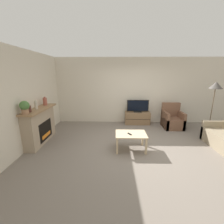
{
  "coord_description": "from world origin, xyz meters",
  "views": [
    {
      "loc": [
        -0.74,
        -3.98,
        2.05
      ],
      "look_at": [
        -0.83,
        0.7,
        0.85
      ],
      "focal_mm": 24.0,
      "sensor_mm": 36.0,
      "label": 1
    }
  ],
  "objects_px": {
    "mantel_vase_left": "(29,109)",
    "mantel_vase_centre_left": "(36,105)",
    "fireplace": "(40,125)",
    "tv_stand": "(137,118)",
    "potted_plant": "(25,107)",
    "armchair": "(172,120)",
    "coffee_table": "(131,136)",
    "mantel_vase_right": "(45,101)",
    "tv": "(138,107)",
    "remote": "(129,134)",
    "floor_lamp": "(215,88)"
  },
  "relations": [
    {
      "from": "mantel_vase_left",
      "to": "mantel_vase_centre_left",
      "type": "distance_m",
      "value": 0.34
    },
    {
      "from": "fireplace",
      "to": "tv_stand",
      "type": "relative_size",
      "value": 1.49
    },
    {
      "from": "fireplace",
      "to": "tv_stand",
      "type": "xyz_separation_m",
      "value": [
        3.2,
        1.8,
        -0.29
      ]
    },
    {
      "from": "potted_plant",
      "to": "armchair",
      "type": "height_order",
      "value": "potted_plant"
    },
    {
      "from": "fireplace",
      "to": "mantel_vase_centre_left",
      "type": "distance_m",
      "value": 0.66
    },
    {
      "from": "coffee_table",
      "to": "fireplace",
      "type": "bearing_deg",
      "value": 171.39
    },
    {
      "from": "mantel_vase_right",
      "to": "armchair",
      "type": "height_order",
      "value": "mantel_vase_right"
    },
    {
      "from": "fireplace",
      "to": "tv",
      "type": "relative_size",
      "value": 1.72
    },
    {
      "from": "remote",
      "to": "floor_lamp",
      "type": "xyz_separation_m",
      "value": [
        2.83,
        1.14,
        1.13
      ]
    },
    {
      "from": "mantel_vase_centre_left",
      "to": "potted_plant",
      "type": "height_order",
      "value": "potted_plant"
    },
    {
      "from": "mantel_vase_left",
      "to": "tv",
      "type": "height_order",
      "value": "mantel_vase_left"
    },
    {
      "from": "mantel_vase_centre_left",
      "to": "armchair",
      "type": "xyz_separation_m",
      "value": [
        4.48,
        1.51,
        -0.89
      ]
    },
    {
      "from": "fireplace",
      "to": "mantel_vase_left",
      "type": "height_order",
      "value": "mantel_vase_left"
    },
    {
      "from": "floor_lamp",
      "to": "mantel_vase_centre_left",
      "type": "bearing_deg",
      "value": -171.76
    },
    {
      "from": "floor_lamp",
      "to": "fireplace",
      "type": "bearing_deg",
      "value": -172.95
    },
    {
      "from": "tv_stand",
      "to": "coffee_table",
      "type": "relative_size",
      "value": 1.22
    },
    {
      "from": "mantel_vase_right",
      "to": "remote",
      "type": "height_order",
      "value": "mantel_vase_right"
    },
    {
      "from": "remote",
      "to": "potted_plant",
      "type": "bearing_deg",
      "value": 153.55
    },
    {
      "from": "coffee_table",
      "to": "floor_lamp",
      "type": "height_order",
      "value": "floor_lamp"
    },
    {
      "from": "floor_lamp",
      "to": "tv_stand",
      "type": "bearing_deg",
      "value": 153.85
    },
    {
      "from": "mantel_vase_centre_left",
      "to": "tv_stand",
      "type": "height_order",
      "value": "mantel_vase_centre_left"
    },
    {
      "from": "mantel_vase_left",
      "to": "remote",
      "type": "bearing_deg",
      "value": -0.07
    },
    {
      "from": "coffee_table",
      "to": "mantel_vase_centre_left",
      "type": "bearing_deg",
      "value": 173.73
    },
    {
      "from": "potted_plant",
      "to": "mantel_vase_centre_left",
      "type": "bearing_deg",
      "value": 90.0
    },
    {
      "from": "mantel_vase_centre_left",
      "to": "mantel_vase_right",
      "type": "height_order",
      "value": "mantel_vase_right"
    },
    {
      "from": "mantel_vase_right",
      "to": "potted_plant",
      "type": "relative_size",
      "value": 0.82
    },
    {
      "from": "mantel_vase_right",
      "to": "mantel_vase_centre_left",
      "type": "bearing_deg",
      "value": -90.0
    },
    {
      "from": "mantel_vase_left",
      "to": "potted_plant",
      "type": "height_order",
      "value": "potted_plant"
    },
    {
      "from": "potted_plant",
      "to": "armchair",
      "type": "distance_m",
      "value": 5.01
    },
    {
      "from": "tv",
      "to": "remote",
      "type": "bearing_deg",
      "value": -103.53
    },
    {
      "from": "mantel_vase_centre_left",
      "to": "tv",
      "type": "height_order",
      "value": "mantel_vase_centre_left"
    },
    {
      "from": "mantel_vase_left",
      "to": "mantel_vase_centre_left",
      "type": "bearing_deg",
      "value": 90.0
    },
    {
      "from": "mantel_vase_left",
      "to": "potted_plant",
      "type": "bearing_deg",
      "value": -90.0
    },
    {
      "from": "fireplace",
      "to": "potted_plant",
      "type": "distance_m",
      "value": 0.96
    },
    {
      "from": "mantel_vase_left",
      "to": "tv",
      "type": "bearing_deg",
      "value": 35.3
    },
    {
      "from": "tv_stand",
      "to": "mantel_vase_right",
      "type": "bearing_deg",
      "value": -157.08
    },
    {
      "from": "potted_plant",
      "to": "remote",
      "type": "distance_m",
      "value": 2.76
    },
    {
      "from": "fireplace",
      "to": "tv",
      "type": "bearing_deg",
      "value": 29.34
    },
    {
      "from": "mantel_vase_right",
      "to": "armchair",
      "type": "relative_size",
      "value": 0.29
    },
    {
      "from": "remote",
      "to": "tv_stand",
      "type": "bearing_deg",
      "value": 46.0
    },
    {
      "from": "mantel_vase_right",
      "to": "coffee_table",
      "type": "height_order",
      "value": "mantel_vase_right"
    },
    {
      "from": "potted_plant",
      "to": "armchair",
      "type": "xyz_separation_m",
      "value": [
        4.48,
        2.04,
        -0.95
      ]
    },
    {
      "from": "fireplace",
      "to": "mantel_vase_centre_left",
      "type": "bearing_deg",
      "value": -81.64
    },
    {
      "from": "armchair",
      "to": "remote",
      "type": "distance_m",
      "value": 2.62
    },
    {
      "from": "mantel_vase_left",
      "to": "tv_stand",
      "type": "bearing_deg",
      "value": 35.33
    },
    {
      "from": "mantel_vase_right",
      "to": "remote",
      "type": "xyz_separation_m",
      "value": [
        2.64,
        -0.91,
        -0.72
      ]
    },
    {
      "from": "mantel_vase_centre_left",
      "to": "tv",
      "type": "xyz_separation_m",
      "value": [
        3.18,
        1.91,
        -0.45
      ]
    },
    {
      "from": "mantel_vase_left",
      "to": "mantel_vase_centre_left",
      "type": "relative_size",
      "value": 0.77
    },
    {
      "from": "fireplace",
      "to": "tv",
      "type": "height_order",
      "value": "fireplace"
    },
    {
      "from": "mantel_vase_left",
      "to": "coffee_table",
      "type": "distance_m",
      "value": 2.79
    }
  ]
}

